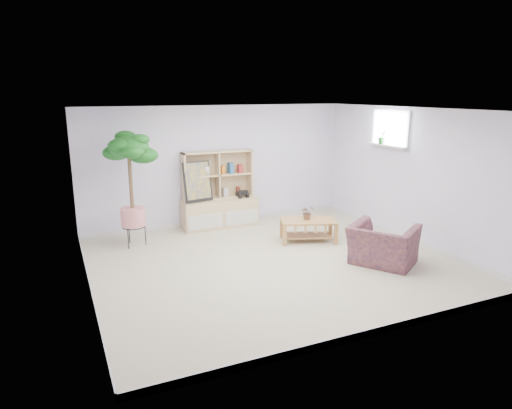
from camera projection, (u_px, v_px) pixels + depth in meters
name	position (u px, v px, depth m)	size (l,w,h in m)	color
floor	(272.00, 263.00, 7.29)	(5.50, 5.00, 0.01)	#BDB5A4
ceiling	(273.00, 110.00, 6.71)	(5.50, 5.00, 0.01)	white
walls	(273.00, 189.00, 7.00)	(5.51, 5.01, 2.40)	silver
baseboard	(272.00, 260.00, 7.28)	(5.50, 5.00, 0.10)	silver
window	(391.00, 128.00, 8.43)	(0.10, 0.98, 0.68)	#C6E2F8
window_sill	(387.00, 146.00, 8.48)	(0.14, 1.00, 0.04)	silver
storage_unit	(219.00, 190.00, 9.06)	(1.52, 0.51, 1.52)	tan
poster	(198.00, 182.00, 8.80)	(0.57, 0.13, 0.79)	yellow
toy_truck	(242.00, 194.00, 9.23)	(0.30, 0.21, 0.16)	black
coffee_table	(308.00, 230.00, 8.30)	(0.98, 0.54, 0.40)	#AD7547
table_plant	(307.00, 212.00, 8.26)	(0.23, 0.20, 0.26)	#20651A
floor_tree	(131.00, 190.00, 7.86)	(0.74, 0.74, 2.01)	#144519
armchair	(383.00, 242.00, 7.16)	(0.98, 0.85, 0.72)	#181839
sill_plant	(382.00, 137.00, 8.59)	(0.14, 0.11, 0.26)	#144519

